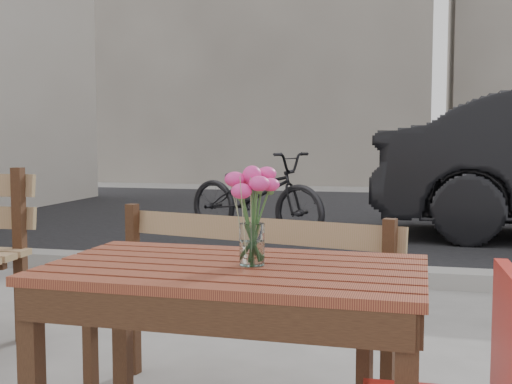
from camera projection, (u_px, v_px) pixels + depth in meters
street at (352, 236)px, 6.82m from camera, size 30.00×8.12×0.12m
backdrop_buildings at (395, 33)px, 15.52m from camera, size 15.50×4.00×8.00m
main_table at (235, 302)px, 1.93m from camera, size 1.13×0.67×0.69m
main_bench at (240, 285)px, 2.56m from camera, size 1.33×0.66×0.79m
main_vase at (252, 204)px, 1.90m from camera, size 0.16×0.16×0.30m
bicycle at (255, 194)px, 6.93m from camera, size 1.86×1.27×0.93m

